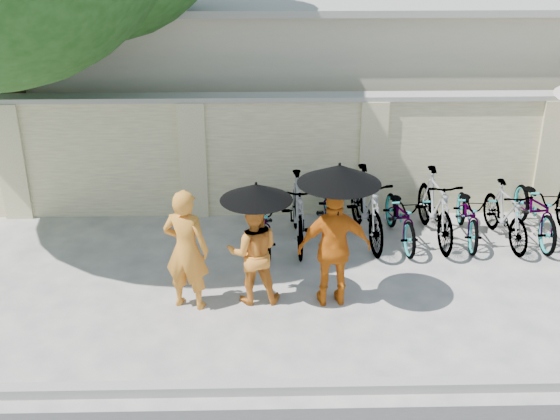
{
  "coord_description": "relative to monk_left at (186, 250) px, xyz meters",
  "views": [
    {
      "loc": [
        0.19,
        -7.98,
        5.02
      ],
      "look_at": [
        0.4,
        0.79,
        1.1
      ],
      "focal_mm": 45.0,
      "sensor_mm": 36.0,
      "label": 1
    }
  ],
  "objects": [
    {
      "name": "bike_2",
      "position": [
        2.08,
        1.97,
        -0.33
      ],
      "size": [
        0.71,
        1.96,
        1.02
      ],
      "primitive_type": "imported",
      "rotation": [
        0.0,
        0.0,
        -0.01
      ],
      "color": "#A1A1A8",
      "rests_on": "ground"
    },
    {
      "name": "compound_wall",
      "position": [
        1.84,
        3.06,
        0.16
      ],
      "size": [
        20.0,
        0.3,
        2.0
      ],
      "primitive_type": "cube",
      "color": "beige",
      "rests_on": "ground"
    },
    {
      "name": "monk_left",
      "position": [
        0.0,
        0.0,
        0.0
      ],
      "size": [
        0.7,
        0.56,
        1.68
      ],
      "primitive_type": "imported",
      "rotation": [
        0.0,
        0.0,
        2.85
      ],
      "color": "orange",
      "rests_on": "ground"
    },
    {
      "name": "bike_3",
      "position": [
        2.63,
        1.93,
        -0.26
      ],
      "size": [
        0.77,
        1.97,
        1.15
      ],
      "primitive_type": "imported",
      "rotation": [
        0.0,
        0.0,
        0.12
      ],
      "color": "#A1A1A8",
      "rests_on": "ground"
    },
    {
      "name": "bike_8",
      "position": [
        5.35,
        1.98,
        -0.35
      ],
      "size": [
        0.67,
        1.88,
        0.98
      ],
      "primitive_type": "imported",
      "rotation": [
        0.0,
        0.0,
        -0.01
      ],
      "color": "#A1A1A8",
      "rests_on": "ground"
    },
    {
      "name": "bike_6",
      "position": [
        4.26,
        1.93,
        -0.4
      ],
      "size": [
        0.72,
        1.69,
        0.87
      ],
      "primitive_type": "imported",
      "rotation": [
        0.0,
        0.0,
        -0.09
      ],
      "color": "#A1A1A8",
      "rests_on": "ground"
    },
    {
      "name": "bike_1",
      "position": [
        1.54,
        1.83,
        -0.28
      ],
      "size": [
        0.56,
        1.85,
        1.11
      ],
      "primitive_type": "imported",
      "rotation": [
        0.0,
        0.0,
        0.02
      ],
      "color": "#A1A1A8",
      "rests_on": "ground"
    },
    {
      "name": "bike_7",
      "position": [
        4.8,
        1.81,
        -0.36
      ],
      "size": [
        0.64,
        1.63,
        0.95
      ],
      "primitive_type": "imported",
      "rotation": [
        0.0,
        0.0,
        0.12
      ],
      "color": "#A1A1A8",
      "rests_on": "ground"
    },
    {
      "name": "parasol_right",
      "position": [
        1.95,
        -0.05,
        1.05
      ],
      "size": [
        1.06,
        1.06,
        1.08
      ],
      "color": "black",
      "rests_on": "ground"
    },
    {
      "name": "monk_right",
      "position": [
        1.93,
        0.03,
        -0.01
      ],
      "size": [
        0.99,
        0.47,
        1.65
      ],
      "primitive_type": "imported",
      "rotation": [
        0.0,
        0.0,
        3.21
      ],
      "color": "orange",
      "rests_on": "ground"
    },
    {
      "name": "bike_0",
      "position": [
        0.99,
        1.76,
        -0.39
      ],
      "size": [
        0.8,
        1.76,
        0.89
      ],
      "primitive_type": "imported",
      "rotation": [
        0.0,
        0.0,
        0.12
      ],
      "color": "#A1A1A8",
      "rests_on": "ground"
    },
    {
      "name": "monk_center",
      "position": [
        0.87,
        0.13,
        -0.11
      ],
      "size": [
        0.72,
        0.57,
        1.45
      ],
      "primitive_type": "imported",
      "rotation": [
        0.0,
        0.0,
        3.17
      ],
      "color": "orange",
      "rests_on": "ground"
    },
    {
      "name": "building_behind",
      "position": [
        2.84,
        6.86,
        0.76
      ],
      "size": [
        14.0,
        6.0,
        3.2
      ],
      "primitive_type": "cube",
      "color": "#C2B999",
      "rests_on": "ground"
    },
    {
      "name": "parasol_center",
      "position": [
        0.92,
        0.05,
        0.79
      ],
      "size": [
        0.93,
        0.93,
        0.91
      ],
      "color": "black",
      "rests_on": "ground"
    },
    {
      "name": "bike_5",
      "position": [
        3.71,
        1.93,
        -0.28
      ],
      "size": [
        0.64,
        1.89,
        1.12
      ],
      "primitive_type": "imported",
      "rotation": [
        0.0,
        0.0,
        0.06
      ],
      "color": "#A1A1A8",
      "rests_on": "ground"
    },
    {
      "name": "kerb",
      "position": [
        0.84,
        -1.84,
        -0.78
      ],
      "size": [
        40.0,
        0.16,
        0.12
      ],
      "primitive_type": "cube",
      "color": "gray",
      "rests_on": "ground"
    },
    {
      "name": "ground",
      "position": [
        0.84,
        -0.14,
        -0.84
      ],
      "size": [
        80.0,
        80.0,
        0.0
      ],
      "primitive_type": "plane",
      "color": "beige"
    },
    {
      "name": "bike_4",
      "position": [
        3.17,
        1.87,
        -0.4
      ],
      "size": [
        0.73,
        1.73,
        0.88
      ],
      "primitive_type": "imported",
      "rotation": [
        0.0,
        0.0,
        0.08
      ],
      "color": "#A1A1A8",
      "rests_on": "ground"
    }
  ]
}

